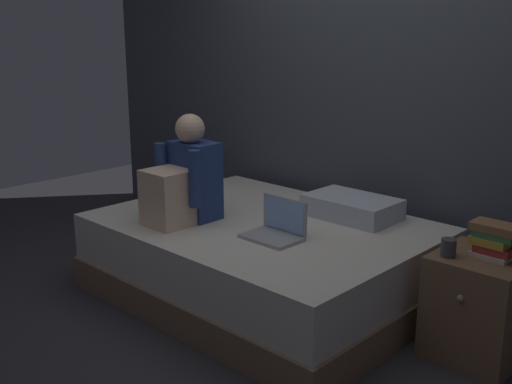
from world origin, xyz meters
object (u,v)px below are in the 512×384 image
Objects in this scene: nightstand at (478,307)px; pillow at (352,207)px; book_stack at (494,240)px; mug at (448,248)px; person_sitting at (184,181)px; laptop at (277,228)px; bed at (263,259)px.

pillow is (-0.96, 0.24, 0.28)m from nightstand.
mug is (-0.16, -0.14, -0.05)m from book_stack.
mug is at bearing 14.94° from person_sitting.
person_sitting reaches higher than laptop.
nightstand is (1.30, 0.21, 0.03)m from bed.
book_stack reaches higher than bed.
nightstand is 1.14m from laptop.
bed is at bearing -175.53° from mug.
nightstand is at bearing 42.69° from mug.
laptop is 0.95m from mug.
bed is 6.25× the size of laptop.
person_sitting is at bearing -165.06° from mug.
person_sitting is at bearing -162.35° from nightstand.
person_sitting reaches higher than mug.
laptop reaches higher than mug.
book_stack is (0.99, -0.22, 0.08)m from pillow.
bed is at bearing -170.06° from book_stack.
bed is 1.32m from nightstand.
person_sitting reaches higher than book_stack.
mug is (0.91, 0.26, 0.05)m from laptop.
laptop is at bearing -160.02° from nightstand.
laptop is 3.56× the size of mug.
laptop is 0.57× the size of pillow.
person_sitting is (-1.66, -0.53, 0.47)m from nightstand.
book_stack is at bearing 17.99° from person_sitting.
pillow reaches higher than bed.
nightstand is at bearing 19.98° from laptop.
bed is 0.65m from pillow.
book_stack is at bearing 20.44° from laptop.
laptop is 0.62m from pillow.
person_sitting reaches higher than pillow.
book_stack is (1.33, 0.23, 0.39)m from bed.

